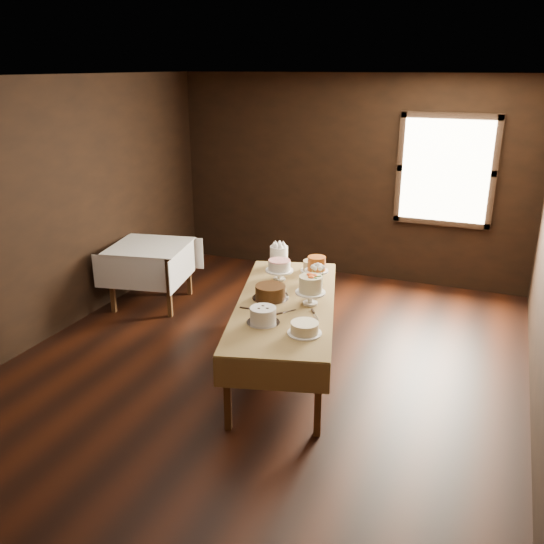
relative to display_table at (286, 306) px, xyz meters
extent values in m
cube|color=black|center=(-0.21, -0.04, -0.67)|extent=(5.00, 6.00, 0.01)
cube|color=beige|center=(-0.21, -0.04, 2.13)|extent=(5.00, 6.00, 0.01)
cube|color=black|center=(-0.21, 2.96, 0.73)|extent=(5.00, 0.02, 2.80)
cube|color=black|center=(-0.21, -3.04, 0.73)|extent=(5.00, 0.02, 2.80)
cube|color=black|center=(-2.71, -0.04, 0.73)|extent=(0.02, 6.00, 2.80)
cube|color=#FFEABF|center=(1.09, 2.90, 0.93)|extent=(1.10, 0.05, 1.30)
cube|color=#462912|center=(-0.07, -1.15, -0.35)|extent=(0.07, 0.07, 0.66)
cube|color=#462912|center=(-0.65, 0.95, -0.35)|extent=(0.07, 0.07, 0.66)
cube|color=#462912|center=(0.65, -0.95, -0.35)|extent=(0.07, 0.07, 0.66)
cube|color=#462912|center=(0.07, 1.15, -0.35)|extent=(0.07, 0.07, 0.66)
cube|color=#462912|center=(0.00, 0.00, 0.02)|extent=(1.44, 2.44, 0.04)
cube|color=#AC884E|center=(0.00, 0.00, 0.05)|extent=(1.51, 2.51, 0.01)
cube|color=#462912|center=(-2.47, 0.50, -0.31)|extent=(0.06, 0.06, 0.72)
cube|color=#462912|center=(-2.61, 1.22, -0.31)|extent=(0.06, 0.06, 0.72)
cube|color=#462912|center=(-1.75, 0.64, -0.31)|extent=(0.06, 0.06, 0.72)
cube|color=#462912|center=(-1.89, 1.36, -0.31)|extent=(0.06, 0.06, 0.72)
cube|color=#462912|center=(-2.18, 0.93, 0.07)|extent=(0.98, 0.98, 0.04)
cube|color=white|center=(-2.18, 0.93, 0.09)|extent=(1.08, 1.08, 0.01)
cylinder|color=silver|center=(-0.43, 0.90, 0.11)|extent=(0.24, 0.24, 0.12)
cylinder|color=silver|center=(-0.43, 0.90, 0.24)|extent=(0.28, 0.28, 0.14)
cylinder|color=white|center=(-0.04, 0.92, 0.06)|extent=(0.26, 0.26, 0.01)
cylinder|color=tan|center=(-0.04, 0.92, 0.12)|extent=(0.24, 0.24, 0.11)
cylinder|color=white|center=(-0.28, 0.53, 0.12)|extent=(0.30, 0.30, 0.12)
cylinder|color=silver|center=(-0.28, 0.53, 0.23)|extent=(0.32, 0.32, 0.10)
cylinder|color=white|center=(0.11, 0.62, 0.12)|extent=(0.25, 0.25, 0.14)
cylinder|color=#B45519|center=(0.11, 0.62, 0.27)|extent=(0.26, 0.26, 0.15)
cylinder|color=silver|center=(-0.16, 0.00, 0.06)|extent=(0.36, 0.36, 0.01)
cylinder|color=#3D210C|center=(-0.16, 0.00, 0.13)|extent=(0.41, 0.41, 0.13)
cylinder|color=white|center=(0.24, 0.03, 0.12)|extent=(0.29, 0.29, 0.14)
cylinder|color=beige|center=(0.24, 0.03, 0.27)|extent=(0.29, 0.29, 0.16)
cylinder|color=silver|center=(0.00, -0.55, 0.06)|extent=(0.30, 0.30, 0.01)
cylinder|color=silver|center=(0.00, -0.55, 0.13)|extent=(0.33, 0.33, 0.14)
cylinder|color=white|center=(0.41, -0.61, 0.06)|extent=(0.30, 0.30, 0.01)
cylinder|color=beige|center=(0.41, -0.61, 0.11)|extent=(0.33, 0.33, 0.09)
cube|color=silver|center=(0.12, -0.22, 0.06)|extent=(0.17, 0.20, 0.01)
cube|color=silver|center=(0.39, -0.24, 0.06)|extent=(0.15, 0.22, 0.01)
cube|color=silver|center=(-0.10, 0.25, 0.06)|extent=(0.14, 0.22, 0.01)
cube|color=silver|center=(0.23, 0.33, 0.06)|extent=(0.19, 0.18, 0.01)
cube|color=silver|center=(-0.18, -0.31, 0.06)|extent=(0.24, 0.03, 0.01)
imported|color=#2D2823|center=(0.24, 0.25, 0.11)|extent=(0.15, 0.15, 0.12)
camera|label=1|loc=(1.83, -4.81, 2.22)|focal=37.93mm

